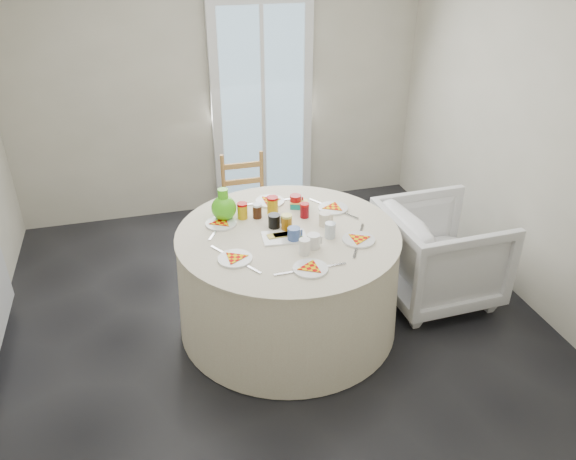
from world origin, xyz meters
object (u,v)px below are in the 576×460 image
object	(u,v)px
green_pitcher	(224,208)
table	(288,281)
wooden_chair	(247,205)
armchair	(439,253)

from	to	relation	value
green_pitcher	table	bearing A→B (deg)	-61.48
green_pitcher	wooden_chair	bearing A→B (deg)	44.98
armchair	green_pitcher	world-z (taller)	green_pitcher
armchair	table	bearing A→B (deg)	89.55
table	wooden_chair	bearing A→B (deg)	93.79
green_pitcher	armchair	bearing A→B (deg)	-32.81
wooden_chair	green_pitcher	xyz separation A→B (m)	(-0.32, -0.79, 0.40)
table	armchair	size ratio (longest dim) A/B	1.88
armchair	green_pitcher	size ratio (longest dim) A/B	3.67
armchair	green_pitcher	xyz separation A→B (m)	(-1.62, 0.28, 0.48)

